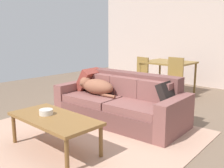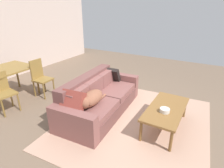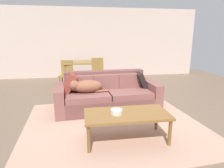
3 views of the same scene
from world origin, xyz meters
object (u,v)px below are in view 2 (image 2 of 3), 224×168
(dining_chair_near_right, at_px, (40,76))
(bowl_on_coffee_table, at_px, (165,110))
(dining_chair_near_left, at_px, (3,91))
(throw_pillow_by_left_arm, at_px, (72,102))
(coffee_table, at_px, (166,110))
(throw_pillow_by_right_arm, at_px, (112,75))
(dog_on_left_cushion, at_px, (91,99))
(dining_table, at_px, (7,71))
(couch, at_px, (99,99))

(dining_chair_near_right, bearing_deg, bowl_on_coffee_table, -92.05)
(dining_chair_near_left, distance_m, dining_chair_near_right, 0.96)
(throw_pillow_by_left_arm, relative_size, coffee_table, 0.33)
(bowl_on_coffee_table, bearing_deg, dining_chair_near_left, 106.44)
(throw_pillow_by_right_arm, bearing_deg, dining_chair_near_right, 117.88)
(dog_on_left_cushion, height_order, dining_table, dining_table)
(dog_on_left_cushion, bearing_deg, dining_table, 87.18)
(coffee_table, relative_size, bowl_on_coffee_table, 7.16)
(throw_pillow_by_right_arm, height_order, dining_chair_near_left, dining_chair_near_left)
(dining_chair_near_right, bearing_deg, couch, -90.46)
(bowl_on_coffee_table, bearing_deg, throw_pillow_by_right_arm, 61.32)
(couch, relative_size, throw_pillow_by_right_arm, 6.27)
(throw_pillow_by_left_arm, distance_m, bowl_on_coffee_table, 1.65)
(dining_chair_near_right, bearing_deg, dining_table, 127.07)
(throw_pillow_by_right_arm, xyz_separation_m, bowl_on_coffee_table, (-0.86, -1.57, -0.11))
(bowl_on_coffee_table, bearing_deg, throw_pillow_by_left_arm, 118.23)
(coffee_table, bearing_deg, dining_chair_near_right, 92.99)
(bowl_on_coffee_table, relative_size, dining_table, 0.16)
(throw_pillow_by_left_arm, distance_m, dining_chair_near_right, 1.92)
(throw_pillow_by_right_arm, height_order, coffee_table, throw_pillow_by_right_arm)
(coffee_table, height_order, dining_chair_near_right, dining_chair_near_right)
(throw_pillow_by_left_arm, xyz_separation_m, throw_pillow_by_right_arm, (1.63, 0.12, -0.03))
(dog_on_left_cushion, distance_m, dining_chair_near_right, 1.95)
(coffee_table, xyz_separation_m, dining_chair_near_left, (-1.12, 3.26, 0.09))
(coffee_table, distance_m, bowl_on_coffee_table, 0.18)
(couch, xyz_separation_m, dining_table, (-0.54, 2.35, 0.39))
(bowl_on_coffee_table, xyz_separation_m, dining_chair_near_left, (-0.96, 3.27, 0.01))
(couch, bearing_deg, throw_pillow_by_right_arm, 3.96)
(throw_pillow_by_right_arm, bearing_deg, dining_table, 121.22)
(coffee_table, height_order, bowl_on_coffee_table, bowl_on_coffee_table)
(throw_pillow_by_right_arm, bearing_deg, throw_pillow_by_left_arm, -175.69)
(throw_pillow_by_right_arm, distance_m, coffee_table, 1.72)
(throw_pillow_by_left_arm, bearing_deg, coffee_table, -56.89)
(dog_on_left_cushion, xyz_separation_m, dining_chair_near_right, (0.42, 1.90, -0.04))
(coffee_table, xyz_separation_m, dining_chair_near_right, (-0.17, 3.19, 0.12))
(dining_table, bearing_deg, coffee_table, -80.19)
(couch, relative_size, dining_chair_near_left, 2.58)
(throw_pillow_by_left_arm, bearing_deg, couch, 0.35)
(couch, bearing_deg, throw_pillow_by_left_arm, 176.04)
(couch, relative_size, dog_on_left_cushion, 2.80)
(dining_chair_near_left, height_order, dining_chair_near_right, dining_chair_near_right)
(throw_pillow_by_left_arm, bearing_deg, dog_on_left_cushion, -22.34)
(coffee_table, xyz_separation_m, bowl_on_coffee_table, (-0.16, -0.01, 0.08))
(throw_pillow_by_left_arm, relative_size, throw_pillow_by_right_arm, 1.16)
(bowl_on_coffee_table, distance_m, dining_chair_near_left, 3.41)
(dog_on_left_cushion, bearing_deg, throw_pillow_by_right_arm, 7.30)
(dining_table, distance_m, dining_chair_near_left, 0.74)
(dog_on_left_cushion, distance_m, bowl_on_coffee_table, 1.38)
(couch, xyz_separation_m, dining_chair_near_left, (-1.01, 1.82, 0.19))
(dog_on_left_cushion, relative_size, bowl_on_coffee_table, 4.62)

